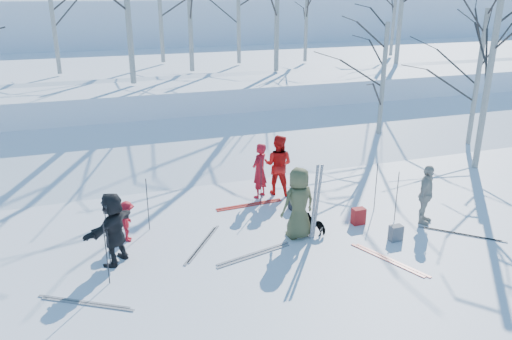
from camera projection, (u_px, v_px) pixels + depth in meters
name	position (u px, v px, depth m)	size (l,w,h in m)	color
ground	(277.00, 243.00, 11.68)	(120.00, 120.00, 0.00)	white
snow_ramp	(205.00, 151.00, 17.85)	(70.00, 9.50, 1.40)	white
snow_plateau	(159.00, 82.00, 26.44)	(70.00, 18.00, 2.20)	white
far_hill	(122.00, 33.00, 44.74)	(90.00, 30.00, 6.00)	white
skier_olive_center	(299.00, 203.00, 11.68)	(0.85, 0.55, 1.74)	#494C2D
skier_red_north	(260.00, 171.00, 14.02)	(0.58, 0.38, 1.59)	red
skier_redor_behind	(278.00, 165.00, 14.24)	(0.85, 0.66, 1.75)	red
skier_red_seated	(127.00, 221.00, 11.63)	(0.64, 0.37, 0.99)	red
skier_cream_east	(426.00, 195.00, 12.44)	(0.90, 0.37, 1.53)	beige
skier_grey_west	(114.00, 228.00, 10.58)	(1.50, 0.48, 1.62)	black
dog	(316.00, 224.00, 12.06)	(0.26, 0.57, 0.48)	black
upright_ski_left	(314.00, 203.00, 11.51)	(0.07, 0.02, 1.90)	silver
upright_ski_right	(318.00, 202.00, 11.56)	(0.07, 0.02, 1.90)	silver
ski_pair_a	(462.00, 234.00, 12.06)	(1.51, 1.46, 0.02)	silver
ski_pair_b	(389.00, 260.00, 10.91)	(0.89, 1.84, 0.02)	red
ski_pair_c	(202.00, 244.00, 11.59)	(1.25, 1.67, 0.02)	silver
ski_pair_d	(85.00, 303.00, 9.40)	(1.72, 1.17, 0.02)	silver
ski_pair_e	(249.00, 205.00, 13.72)	(1.91, 0.31, 0.02)	red
ski_pair_f	(254.00, 255.00, 11.13)	(1.89, 0.65, 0.02)	silver
ski_pole_a	(148.00, 204.00, 12.10)	(0.02, 0.02, 1.34)	black
ski_pole_b	(397.00, 197.00, 12.57)	(0.02, 0.02, 1.34)	black
ski_pole_c	(261.00, 183.00, 13.47)	(0.02, 0.02, 1.34)	black
ski_pole_d	(376.00, 187.00, 13.18)	(0.02, 0.02, 1.34)	black
ski_pole_e	(108.00, 239.00, 10.41)	(0.02, 0.02, 1.34)	black
ski_pole_f	(106.00, 254.00, 9.84)	(0.02, 0.02, 1.34)	black
backpack_red	(358.00, 216.00, 12.56)	(0.32, 0.22, 0.42)	#A6191A
backpack_grey	(396.00, 233.00, 11.72)	(0.30, 0.20, 0.38)	#5B5D63
backpack_dark	(295.00, 202.00, 13.43)	(0.34, 0.24, 0.40)	black
birch_plateau_f	(51.00, 7.00, 20.52)	(4.42, 4.42, 5.46)	silver
birch_plateau_g	(395.00, 5.00, 26.54)	(4.31, 4.31, 5.30)	silver
birch_plateau_h	(238.00, 6.00, 23.68)	(4.32, 4.32, 5.32)	silver
birch_plateau_i	(306.00, 13.00, 24.42)	(3.84, 3.84, 4.63)	silver
birch_edge_b	(490.00, 69.00, 15.55)	(5.15, 5.15, 6.50)	silver
birch_edge_c	(477.00, 81.00, 17.93)	(4.10, 4.10, 5.01)	silver
birch_edge_e	(382.00, 87.00, 18.10)	(3.78, 3.78, 4.55)	silver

